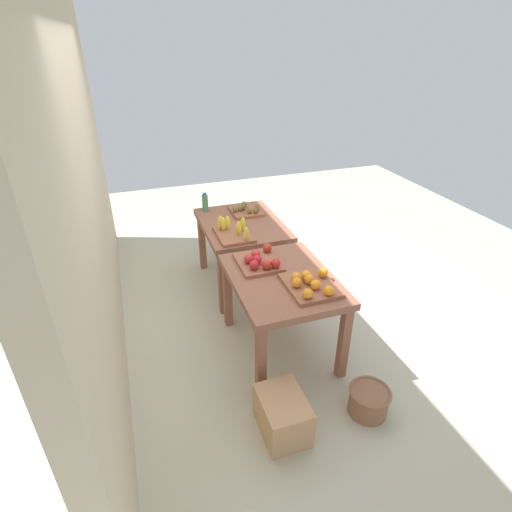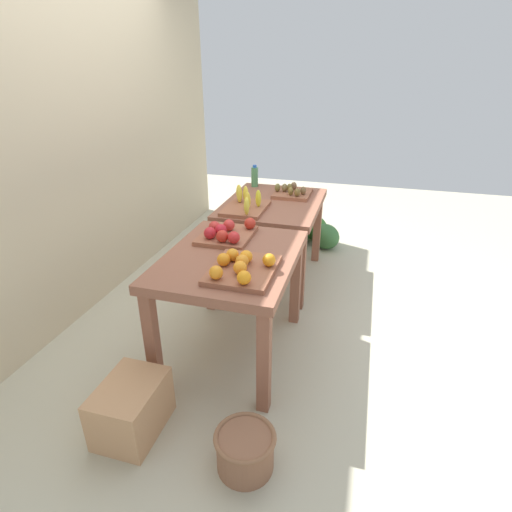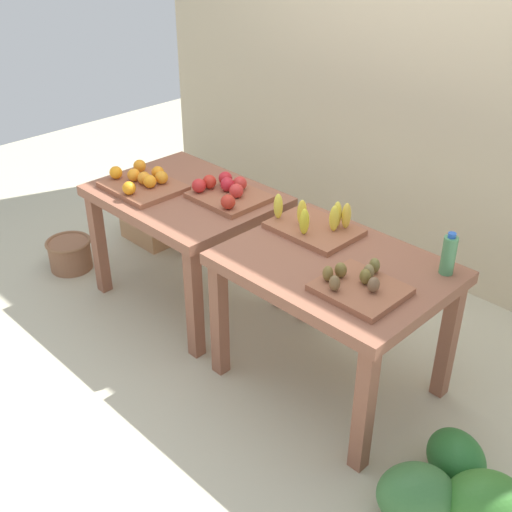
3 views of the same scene
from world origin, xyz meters
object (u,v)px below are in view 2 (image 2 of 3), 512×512
apple_bin (226,233)px  watermelon_pile (314,232)px  water_bottle (255,177)px  display_table_left (231,270)px  wicker_basket (245,450)px  kiwi_bin (292,192)px  banana_crate (246,205)px  cardboard_produce_box (131,408)px  orange_bin (241,267)px  display_table_right (273,213)px

apple_bin → watermelon_pile: (1.76, -0.37, -0.64)m
watermelon_pile → water_bottle: bearing=130.2°
display_table_left → apple_bin: 0.30m
apple_bin → wicker_basket: (-1.09, -0.46, -0.66)m
apple_bin → kiwi_bin: bearing=-11.9°
banana_crate → cardboard_produce_box: 1.76m
water_bottle → cardboard_produce_box: water_bottle is taller
wicker_basket → banana_crate: bearing=16.8°
display_table_left → cardboard_produce_box: size_ratio=2.60×
display_table_left → kiwi_bin: size_ratio=2.89×
orange_bin → water_bottle: water_bottle is taller
display_table_left → wicker_basket: size_ratio=3.42×
water_bottle → cardboard_produce_box: (-2.33, 0.02, -0.68)m
display_table_right → water_bottle: water_bottle is taller
display_table_left → apple_bin: bearing=25.3°
display_table_left → display_table_right: same height
cardboard_produce_box → banana_crate: bearing=-4.8°
banana_crate → watermelon_pile: 1.38m
display_table_left → orange_bin: size_ratio=2.33×
display_table_left → water_bottle: 1.57m
display_table_left → display_table_right: size_ratio=1.00×
orange_bin → banana_crate: (1.06, 0.30, 0.00)m
display_table_right → cardboard_produce_box: display_table_right is taller
display_table_right → watermelon_pile: bearing=-16.6°
kiwi_bin → watermelon_pile: kiwi_bin is taller
wicker_basket → cardboard_produce_box: cardboard_produce_box is taller
display_table_left → kiwi_bin: kiwi_bin is taller
display_table_right → water_bottle: 0.54m
display_table_right → watermelon_pile: display_table_right is taller
orange_bin → watermelon_pile: (2.21, -0.12, -0.64)m
display_table_right → orange_bin: size_ratio=2.33×
orange_bin → banana_crate: size_ratio=1.01×
apple_bin → water_bottle: water_bottle is taller
banana_crate → watermelon_pile: (1.15, -0.42, -0.64)m
banana_crate → wicker_basket: banana_crate is taller
kiwi_bin → water_bottle: (0.19, 0.41, 0.07)m
orange_bin → wicker_basket: bearing=-161.6°
display_table_left → orange_bin: (-0.21, -0.14, 0.14)m
banana_crate → kiwi_bin: banana_crate is taller
display_table_right → apple_bin: apple_bin is taller
kiwi_bin → watermelon_pile: bearing=-12.2°
kiwi_bin → wicker_basket: (-2.19, -0.23, -0.65)m
display_table_right → banana_crate: bearing=149.3°
display_table_left → display_table_right: (1.12, 0.00, 0.00)m
wicker_basket → water_bottle: bearing=14.9°
apple_bin → kiwi_bin: 1.13m
kiwi_bin → water_bottle: water_bottle is taller
orange_bin → watermelon_pile: orange_bin is taller
apple_bin → display_table_left: bearing=-154.7°
kiwi_bin → apple_bin: bearing=168.1°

